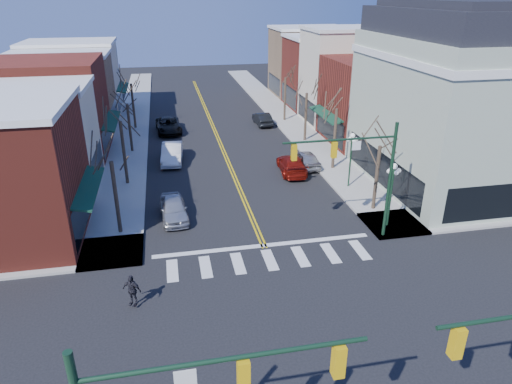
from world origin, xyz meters
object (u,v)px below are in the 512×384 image
car_left_far (169,125)px  pedestrian_dark_a (132,290)px  victorian_corner (465,98)px  lamppost_corner (392,184)px  lamppost_midblock (351,151)px  car_left_near (174,208)px  car_left_mid (172,153)px  car_right_mid (306,159)px  car_right_far (262,119)px  car_right_near (292,164)px

car_left_far → pedestrian_dark_a: size_ratio=3.30×
victorian_corner → lamppost_corner: 10.89m
lamppost_midblock → car_left_near: lamppost_midblock is taller
car_left_mid → car_right_mid: size_ratio=1.19×
lamppost_corner → car_left_mid: 19.96m
car_left_far → car_right_mid: bearing=-52.5°
car_right_far → pedestrian_dark_a: (-12.83, -30.39, 0.27)m
lamppost_corner → car_right_far: 25.58m
car_right_mid → car_right_far: size_ratio=0.97×
lamppost_corner → car_left_far: size_ratio=0.81×
lamppost_midblock → car_left_far: 22.31m
lamppost_midblock → car_right_far: lamppost_midblock is taller
car_left_mid → car_left_far: car_left_mid is taller
car_right_near → car_right_mid: bearing=-139.1°
car_right_near → car_right_mid: car_right_near is taller
car_left_mid → pedestrian_dark_a: size_ratio=3.00×
victorian_corner → car_right_near: 13.86m
lamppost_midblock → car_left_far: lamppost_midblock is taller
lamppost_corner → pedestrian_dark_a: 16.43m
car_right_far → pedestrian_dark_a: size_ratio=2.60×
victorian_corner → car_left_mid: size_ratio=2.93×
victorian_corner → car_right_near: bearing=159.2°
victorian_corner → car_left_far: size_ratio=2.67×
car_left_far → lamppost_midblock: bearing=-57.5°
victorian_corner → car_left_far: (-21.36, 18.45, -5.91)m
car_left_far → lamppost_corner: bearing=-65.4°
car_left_far → car_right_near: 17.01m
lamppost_corner → pedestrian_dark_a: (-15.50, -5.05, -2.00)m
car_left_mid → pedestrian_dark_a: (-2.50, -20.05, 0.16)m
car_left_mid → car_right_far: 14.62m
car_left_far → car_left_near: bearing=-94.1°
car_left_near → car_right_near: size_ratio=0.87×
car_right_mid → car_left_near: bearing=31.6°
car_left_near → car_left_mid: size_ratio=0.87×
lamppost_midblock → lamppost_corner: bearing=-90.0°
lamppost_corner → car_right_far: (-2.67, 25.34, -2.27)m
car_left_near → lamppost_corner: bearing=-20.4°
car_left_mid → lamppost_midblock: bearing=-28.6°
car_left_mid → lamppost_corner: bearing=-44.5°
victorian_corner → car_left_far: victorian_corner is taller
lamppost_corner → car_right_mid: (-1.85, 11.58, -2.26)m
lamppost_midblock → car_right_near: 5.68m
lamppost_corner → lamppost_midblock: bearing=90.0°
car_right_near → car_right_far: 14.91m
car_right_near → car_right_mid: 1.91m
car_right_far → pedestrian_dark_a: 32.99m
lamppost_corner → car_left_far: 27.81m
car_right_far → car_right_mid: bearing=91.1°
pedestrian_dark_a → lamppost_corner: bearing=46.8°
lamppost_corner → car_left_near: bearing=163.4°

